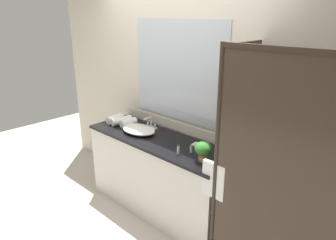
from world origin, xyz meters
TOP-DOWN VIEW (x-y plane):
  - ground_plane at (0.00, 0.00)m, footprint 8.00×8.00m
  - wall_back_with_mirror at (0.00, 0.34)m, footprint 4.40×0.06m
  - vanity_cabinet at (0.00, 0.01)m, footprint 1.80×0.58m
  - shower_enclosure at (1.28, -0.19)m, footprint 1.20×0.59m
  - sink_basin at (-0.29, -0.02)m, footprint 0.44×0.31m
  - faucet at (-0.29, 0.17)m, footprint 0.17×0.14m
  - potted_plant at (0.68, -0.09)m, footprint 0.16×0.16m
  - soap_dish at (0.42, 0.15)m, footprint 0.10×0.07m
  - amenity_bottle_conditioner at (0.42, -0.14)m, footprint 0.03×0.03m
  - amenity_bottle_body_wash at (0.49, -0.03)m, footprint 0.02×0.02m
  - rolled_towel_near_edge at (-0.76, -0.01)m, footprint 0.11×0.21m
  - rolled_towel_middle at (-0.65, 0.01)m, footprint 0.14×0.27m
  - rolled_towel_far_edge at (-0.54, 0.03)m, footprint 0.11×0.21m

SIDE VIEW (x-z plane):
  - ground_plane at x=0.00m, z-range 0.00..0.00m
  - vanity_cabinet at x=0.00m, z-range 0.00..0.90m
  - soap_dish at x=0.42m, z-range 0.90..0.93m
  - sink_basin at x=-0.29m, z-range 0.90..0.97m
  - amenity_bottle_body_wash at x=0.49m, z-range 0.90..0.97m
  - amenity_bottle_conditioner at x=0.42m, z-range 0.90..0.99m
  - rolled_towel_far_edge at x=-0.54m, z-range 0.90..0.99m
  - rolled_towel_middle at x=-0.65m, z-range 0.90..1.00m
  - faucet at x=-0.29m, z-range 0.88..1.02m
  - rolled_towel_near_edge at x=-0.76m, z-range 0.90..1.00m
  - potted_plant at x=0.68m, z-range 0.92..1.10m
  - shower_enclosure at x=1.28m, z-range 0.02..2.02m
  - wall_back_with_mirror at x=0.00m, z-range 0.01..2.61m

